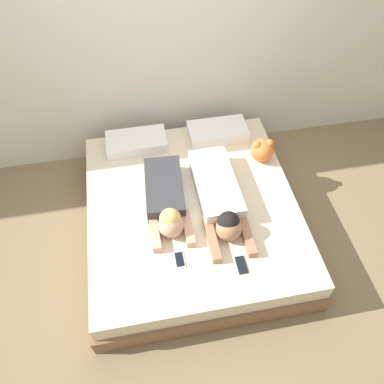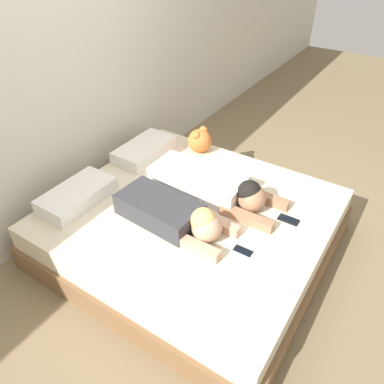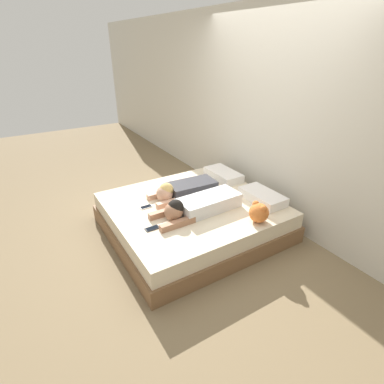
# 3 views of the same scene
# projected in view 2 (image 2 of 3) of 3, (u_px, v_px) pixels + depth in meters

# --- Properties ---
(ground_plane) EXTENTS (12.00, 12.00, 0.00)m
(ground_plane) POSITION_uv_depth(u_px,v_px,m) (192.00, 245.00, 3.01)
(ground_plane) COLOR #7F6B4C
(wall_back) EXTENTS (12.00, 0.06, 2.60)m
(wall_back) POSITION_uv_depth(u_px,v_px,m) (62.00, 57.00, 2.73)
(wall_back) COLOR beige
(wall_back) RESTS_ON ground_plane
(bed) EXTENTS (1.84, 1.97, 0.38)m
(bed) POSITION_uv_depth(u_px,v_px,m) (192.00, 228.00, 2.90)
(bed) COLOR brown
(bed) RESTS_ON ground_plane
(pillow_head_left) EXTENTS (0.57, 0.31, 0.11)m
(pillow_head_left) POSITION_uv_depth(u_px,v_px,m) (77.00, 195.00, 2.82)
(pillow_head_left) COLOR white
(pillow_head_left) RESTS_ON bed
(pillow_head_right) EXTENTS (0.57, 0.31, 0.11)m
(pillow_head_right) POSITION_uv_depth(u_px,v_px,m) (144.00, 150.00, 3.36)
(pillow_head_right) COLOR white
(pillow_head_right) RESTS_ON bed
(person_left) EXTENTS (0.35, 0.88, 0.24)m
(person_left) POSITION_uv_depth(u_px,v_px,m) (175.00, 215.00, 2.58)
(person_left) COLOR #333338
(person_left) RESTS_ON bed
(person_right) EXTENTS (0.35, 1.07, 0.24)m
(person_right) POSITION_uv_depth(u_px,v_px,m) (214.00, 186.00, 2.86)
(person_right) COLOR silver
(person_right) RESTS_ON bed
(cell_phone_left) EXTENTS (0.07, 0.15, 0.01)m
(cell_phone_left) POSITION_uv_depth(u_px,v_px,m) (243.00, 251.00, 2.42)
(cell_phone_left) COLOR silver
(cell_phone_left) RESTS_ON bed
(cell_phone_right) EXTENTS (0.07, 0.15, 0.01)m
(cell_phone_right) POSITION_uv_depth(u_px,v_px,m) (289.00, 220.00, 2.67)
(cell_phone_right) COLOR black
(cell_phone_right) RESTS_ON bed
(plush_toy) EXTENTS (0.22, 0.22, 0.23)m
(plush_toy) POSITION_uv_depth(u_px,v_px,m) (200.00, 140.00, 3.38)
(plush_toy) COLOR orange
(plush_toy) RESTS_ON bed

